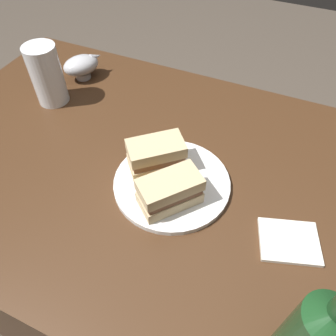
{
  "coord_description": "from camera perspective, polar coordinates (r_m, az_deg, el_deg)",
  "views": [
    {
      "loc": [
        0.2,
        -0.44,
        1.32
      ],
      "look_at": [
        0.02,
        -0.02,
        0.79
      ],
      "focal_mm": 35.01,
      "sensor_mm": 36.0,
      "label": 1
    }
  ],
  "objects": [
    {
      "name": "potato_wedge_left_edge",
      "position": [
        0.72,
        -4.8,
        0.87
      ],
      "size": [
        0.05,
        0.04,
        0.02
      ],
      "primitive_type": "cube",
      "rotation": [
        0.0,
        0.0,
        0.55
      ],
      "color": "#B77F33",
      "rests_on": "plate"
    },
    {
      "name": "sandwich_half_left",
      "position": [
        0.7,
        -2.06,
        2.17
      ],
      "size": [
        0.13,
        0.13,
        0.07
      ],
      "color": "#CCB284",
      "rests_on": "plate"
    },
    {
      "name": "plate",
      "position": [
        0.71,
        0.67,
        -2.61
      ],
      "size": [
        0.25,
        0.25,
        0.01
      ],
      "primitive_type": "cylinder",
      "color": "white",
      "rests_on": "dining_table"
    },
    {
      "name": "potato_wedge_back",
      "position": [
        0.67,
        -4.4,
        -3.95
      ],
      "size": [
        0.03,
        0.04,
        0.02
      ],
      "primitive_type": "cube",
      "rotation": [
        0.0,
        0.0,
        1.92
      ],
      "color": "gold",
      "rests_on": "plate"
    },
    {
      "name": "pint_glass",
      "position": [
        0.94,
        -20.21,
        14.5
      ],
      "size": [
        0.08,
        0.08,
        0.16
      ],
      "color": "white",
      "rests_on": "dining_table"
    },
    {
      "name": "dining_table",
      "position": [
        1.06,
        -0.46,
        -13.9
      ],
      "size": [
        1.26,
        0.78,
        0.76
      ],
      "primitive_type": "cube",
      "color": "#422816",
      "rests_on": "ground"
    },
    {
      "name": "gravy_boat",
      "position": [
        1.02,
        -14.82,
        16.91
      ],
      "size": [
        0.12,
        0.13,
        0.07
      ],
      "color": "#B7B7BC",
      "rests_on": "dining_table"
    },
    {
      "name": "sandwich_half_right",
      "position": [
        0.64,
        0.32,
        -4.07
      ],
      "size": [
        0.13,
        0.13,
        0.07
      ],
      "color": "#CCB284",
      "rests_on": "plate"
    },
    {
      "name": "potato_wedge_front",
      "position": [
        0.68,
        -1.41,
        -3.53
      ],
      "size": [
        0.05,
        0.05,
        0.02
      ],
      "primitive_type": "cube",
      "rotation": [
        0.0,
        0.0,
        5.35
      ],
      "color": "#B77F33",
      "rests_on": "plate"
    },
    {
      "name": "napkin",
      "position": [
        0.67,
        20.33,
        -11.87
      ],
      "size": [
        0.13,
        0.12,
        0.01
      ],
      "primitive_type": "cube",
      "rotation": [
        0.0,
        0.0,
        0.31
      ],
      "color": "silver",
      "rests_on": "dining_table"
    },
    {
      "name": "cider_bottle",
      "position": [
        0.5,
        23.95,
        -24.95
      ],
      "size": [
        0.07,
        0.07,
        0.27
      ],
      "color": "#19421E",
      "rests_on": "dining_table"
    },
    {
      "name": "potato_wedge_middle",
      "position": [
        0.66,
        -3.9,
        -5.68
      ],
      "size": [
        0.04,
        0.04,
        0.02
      ],
      "primitive_type": "cube",
      "rotation": [
        0.0,
        0.0,
        2.69
      ],
      "color": "#AD702D",
      "rests_on": "plate"
    },
    {
      "name": "ground_plane",
      "position": [
        1.41,
        -0.36,
        -21.01
      ],
      "size": [
        6.0,
        6.0,
        0.0
      ],
      "primitive_type": "plane",
      "color": "#4C4238"
    }
  ]
}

